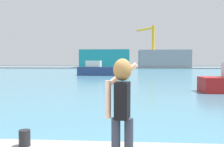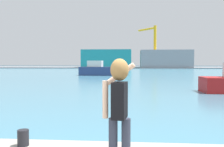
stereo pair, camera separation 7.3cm
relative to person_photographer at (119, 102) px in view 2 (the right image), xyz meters
name	(u,v)px [view 2 (the right image)]	position (x,y,z in m)	size (l,w,h in m)	color
ground_plane	(129,72)	(-0.69, 49.42, -1.56)	(220.00, 220.00, 0.00)	#334751
harbor_water	(129,72)	(-0.69, 51.42, -1.55)	(140.00, 100.00, 0.02)	teal
far_shore_dock	(130,67)	(-0.69, 91.42, -1.38)	(140.00, 20.00, 0.36)	gray
person_photographer	(119,102)	(0.00, 0.00, 0.00)	(0.53, 0.56, 1.74)	#2D3342
harbor_bollard	(23,138)	(-1.99, 1.00, -0.90)	(0.23, 0.23, 0.32)	black
boat_moored	(99,70)	(-5.21, 36.89, -0.65)	(6.86, 2.65, 2.41)	navy
warehouse_left	(108,59)	(-9.11, 88.73, 1.91)	(17.42, 13.08, 6.23)	teal
warehouse_right	(165,59)	(11.72, 87.46, 1.81)	(17.52, 11.20, 6.03)	gray
port_crane	(153,42)	(7.42, 88.65, 7.85)	(6.33, 8.56, 14.90)	yellow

